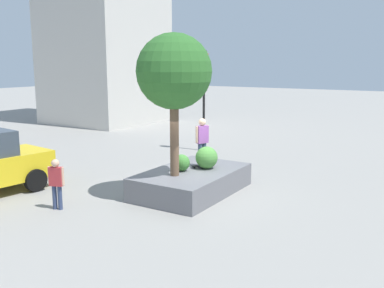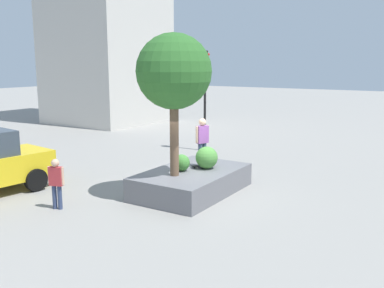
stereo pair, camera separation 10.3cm
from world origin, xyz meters
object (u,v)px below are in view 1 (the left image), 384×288
Objects in this scene: skateboard at (202,165)px; pedestrian_crossing at (56,181)px; skateboarder at (202,138)px; plaza_tree at (174,72)px; traffic_light_corner at (204,84)px; planter_ledge at (192,182)px.

pedestrian_crossing is (-4.14, 2.55, 0.06)m from skateboard.
skateboarder is (0.00, 0.00, 0.95)m from skateboard.
skateboard is (1.44, -0.17, -3.18)m from plaza_tree.
traffic_light_corner reaches higher than skateboarder.
plaza_tree is 4.76m from pedestrian_crossing.
skateboard is 0.50× the size of skateboarder.
plaza_tree is 2.66m from skateboarder.
skateboard is at bearing -6.65° from plaza_tree.
planter_ledge is at bearing 177.71° from skateboard.
planter_ledge is 0.91× the size of plaza_tree.
plaza_tree is 3.50m from skateboard.
planter_ledge is 4.36m from pedestrian_crossing.
skateboard is at bearing -31.59° from pedestrian_crossing.
planter_ledge is 3.71m from plaza_tree.
traffic_light_corner reaches higher than pedestrian_crossing.
skateboard reaches higher than planter_ledge.
plaza_tree is at bearing -156.72° from traffic_light_corner.
skateboard is 0.17× the size of traffic_light_corner.
skateboarder reaches higher than skateboard.
skateboard is 7.04m from traffic_light_corner.
skateboarder is 4.94m from pedestrian_crossing.
plaza_tree reaches higher than traffic_light_corner.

